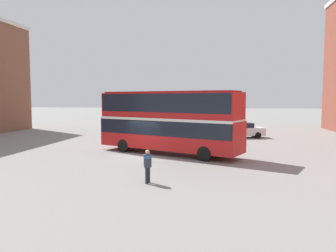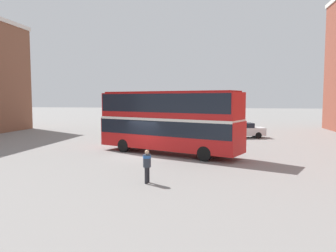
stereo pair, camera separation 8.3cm
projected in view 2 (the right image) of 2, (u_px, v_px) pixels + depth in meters
The scene contains 5 objects.
ground_plane at pixel (139, 156), 23.83m from camera, with size 240.00×240.00×0.00m, color gray.
double_decker_bus at pixel (168, 118), 24.64m from camera, with size 11.42×6.85×4.73m.
pedestrian_foreground at pixel (147, 163), 16.21m from camera, with size 0.47×0.47×1.68m.
parked_car_kerb_near at pixel (243, 130), 35.08m from camera, with size 4.66×2.63×1.60m.
parked_car_kerb_far at pixel (151, 128), 38.95m from camera, with size 4.91×2.51×1.46m.
Camera 2 is at (5.79, -22.93, 4.22)m, focal length 35.00 mm.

